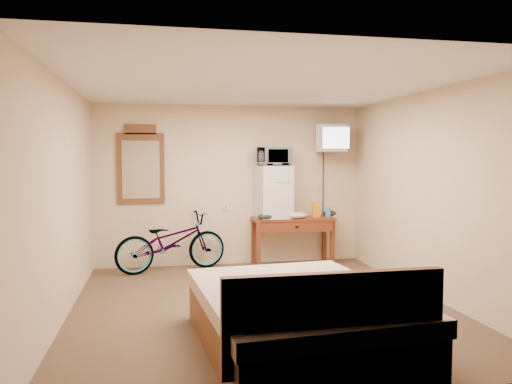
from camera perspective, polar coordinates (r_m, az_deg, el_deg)
room at (r=5.62m, az=0.45°, el=-0.54°), size 4.60×4.64×2.50m
desk at (r=7.85m, az=4.28°, el=-3.86°), size 1.31×0.56×0.75m
mini_fridge at (r=7.77m, az=2.05°, el=0.02°), size 0.54×0.52×0.81m
microwave at (r=7.75m, az=2.06°, el=4.09°), size 0.58×0.44×0.29m
snack_bag at (r=7.94m, az=6.88°, el=-1.99°), size 0.13×0.08×0.24m
blue_cup at (r=7.98m, az=8.25°, el=-2.30°), size 0.09×0.09×0.15m
cloth_cream at (r=7.72m, az=4.67°, el=-2.68°), size 0.32×0.24×0.10m
cloth_dark_a at (r=7.58m, az=1.06°, el=-2.83°), size 0.24×0.18×0.09m
cloth_dark_b at (r=8.06m, az=8.42°, el=-2.43°), size 0.21×0.17×0.10m
crt_television at (r=7.99m, az=8.60°, el=6.09°), size 0.59×0.64×0.43m
wall_mirror at (r=7.77m, az=-13.02°, el=2.99°), size 0.70×0.04×1.19m
bicycle at (r=7.55m, az=-9.66°, el=-5.63°), size 1.77×1.00×0.88m
bed at (r=4.52m, az=4.96°, el=-14.12°), size 1.82×2.31×0.90m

